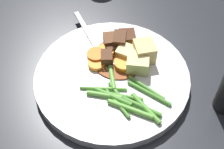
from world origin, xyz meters
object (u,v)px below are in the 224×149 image
(carrot_slice_3, at_px, (124,64))
(meat_chunk_1, at_px, (111,48))
(potato_chunk_1, at_px, (138,63))
(meat_chunk_4, at_px, (107,58))
(carrot_slice_1, at_px, (136,53))
(meat_chunk_3, at_px, (127,38))
(potato_chunk_0, at_px, (126,53))
(fork, at_px, (93,41))
(meat_chunk_2, at_px, (110,41))
(carrot_slice_0, at_px, (97,63))
(potato_chunk_2, at_px, (144,52))
(carrot_slice_5, at_px, (139,61))
(carrot_slice_6, at_px, (96,56))
(meat_chunk_0, at_px, (119,41))
(dinner_plate, at_px, (112,78))
(carrot_slice_2, at_px, (105,52))
(carrot_slice_4, at_px, (134,45))

(carrot_slice_3, bearing_deg, meat_chunk_1, 28.25)
(meat_chunk_1, bearing_deg, carrot_slice_3, -151.75)
(potato_chunk_1, height_order, meat_chunk_4, potato_chunk_1)
(meat_chunk_1, bearing_deg, carrot_slice_1, -102.55)
(carrot_slice_1, bearing_deg, potato_chunk_1, -178.81)
(carrot_slice_3, height_order, meat_chunk_3, meat_chunk_3)
(potato_chunk_0, height_order, fork, potato_chunk_0)
(carrot_slice_1, bearing_deg, potato_chunk_0, 108.05)
(fork, bearing_deg, meat_chunk_2, -108.15)
(carrot_slice_0, distance_m, potato_chunk_2, 0.09)
(carrot_slice_1, distance_m, carrot_slice_5, 0.02)
(carrot_slice_6, bearing_deg, potato_chunk_2, -91.78)
(meat_chunk_3, height_order, fork, meat_chunk_3)
(potato_chunk_0, bearing_deg, meat_chunk_2, 41.95)
(meat_chunk_0, height_order, meat_chunk_3, meat_chunk_0)
(dinner_plate, distance_m, potato_chunk_1, 0.05)
(carrot_slice_5, xyz_separation_m, meat_chunk_1, (0.03, 0.05, 0.00))
(dinner_plate, height_order, potato_chunk_0, potato_chunk_0)
(carrot_slice_1, relative_size, fork, 0.21)
(carrot_slice_0, height_order, carrot_slice_1, same)
(meat_chunk_3, xyz_separation_m, meat_chunk_4, (-0.05, 0.04, -0.00))
(meat_chunk_2, bearing_deg, meat_chunk_0, -101.47)
(carrot_slice_6, height_order, meat_chunk_1, meat_chunk_1)
(carrot_slice_0, distance_m, potato_chunk_0, 0.06)
(potato_chunk_0, xyz_separation_m, potato_chunk_1, (-0.03, -0.02, 0.00))
(meat_chunk_2, height_order, meat_chunk_3, meat_chunk_3)
(meat_chunk_0, bearing_deg, potato_chunk_1, -151.91)
(potato_chunk_0, bearing_deg, meat_chunk_4, 109.20)
(dinner_plate, relative_size, meat_chunk_3, 8.59)
(dinner_plate, relative_size, fork, 1.66)
(carrot_slice_2, distance_m, meat_chunk_1, 0.01)
(meat_chunk_0, bearing_deg, carrot_slice_6, 123.21)
(potato_chunk_2, xyz_separation_m, fork, (0.05, 0.10, -0.02))
(carrot_slice_3, height_order, potato_chunk_2, potato_chunk_2)
(carrot_slice_6, distance_m, meat_chunk_2, 0.04)
(carrot_slice_2, height_order, potato_chunk_1, potato_chunk_1)
(carrot_slice_6, xyz_separation_m, potato_chunk_0, (0.00, -0.05, 0.00))
(carrot_slice_0, xyz_separation_m, carrot_slice_6, (0.02, 0.00, 0.00))
(carrot_slice_3, xyz_separation_m, potato_chunk_1, (-0.01, -0.02, 0.01))
(carrot_slice_5, distance_m, carrot_slice_6, 0.08)
(dinner_plate, distance_m, meat_chunk_4, 0.04)
(carrot_slice_5, bearing_deg, carrot_slice_2, 69.88)
(potato_chunk_2, distance_m, meat_chunk_2, 0.07)
(meat_chunk_1, height_order, fork, meat_chunk_1)
(carrot_slice_4, distance_m, meat_chunk_1, 0.04)
(carrot_slice_3, distance_m, meat_chunk_0, 0.05)
(carrot_slice_2, bearing_deg, dinner_plate, -167.36)
(potato_chunk_2, distance_m, meat_chunk_1, 0.06)
(potato_chunk_0, bearing_deg, dinner_plate, 148.19)
(carrot_slice_1, relative_size, potato_chunk_1, 0.89)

